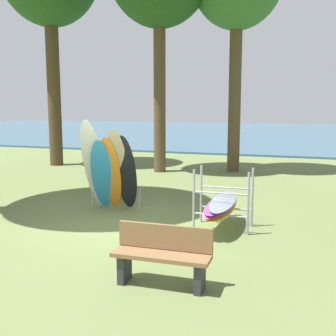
{
  "coord_description": "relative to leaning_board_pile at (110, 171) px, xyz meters",
  "views": [
    {
      "loc": [
        3.87,
        -7.93,
        2.54
      ],
      "look_at": [
        0.77,
        1.12,
        1.1
      ],
      "focal_mm": 44.97,
      "sensor_mm": 36.0,
      "label": 1
    }
  ],
  "objects": [
    {
      "name": "ground_plane",
      "position": [
        0.68,
        -1.02,
        -0.97
      ],
      "size": [
        80.0,
        80.0,
        0.0
      ],
      "primitive_type": "plane",
      "color": "olive"
    },
    {
      "name": "leaning_board_pile",
      "position": [
        0.0,
        0.0,
        0.0
      ],
      "size": [
        1.36,
        1.17,
        2.23
      ],
      "color": "white",
      "rests_on": "ground"
    },
    {
      "name": "park_bench",
      "position": [
        2.63,
        -3.59,
        -0.51
      ],
      "size": [
        1.41,
        0.44,
        0.85
      ],
      "color": "#2D2D33",
      "rests_on": "ground"
    },
    {
      "name": "lake_water",
      "position": [
        0.68,
        29.99,
        -0.92
      ],
      "size": [
        80.0,
        36.0,
        0.1
      ],
      "primitive_type": "cube",
      "color": "#38607A",
      "rests_on": "ground"
    },
    {
      "name": "board_storage_rack",
      "position": [
        2.85,
        -0.57,
        -0.47
      ],
      "size": [
        1.15,
        2.13,
        1.25
      ],
      "color": "#9EA0A5",
      "rests_on": "ground"
    }
  ]
}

